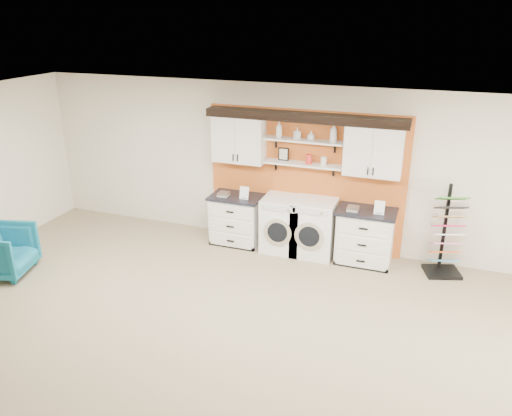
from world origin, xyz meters
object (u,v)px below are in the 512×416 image
at_px(sample_rack, 445,245).
at_px(armchair, 2,251).
at_px(base_cabinet_left, 237,219).
at_px(dryer, 314,228).
at_px(washer, 283,224).
at_px(base_cabinet_right, 365,236).

relative_size(sample_rack, armchair, 1.72).
relative_size(base_cabinet_left, dryer, 0.93).
bearing_deg(dryer, sample_rack, 0.93).
bearing_deg(washer, dryer, 0.00).
height_order(base_cabinet_right, dryer, dryer).
xyz_separation_m(base_cabinet_left, armchair, (-3.03, -2.33, -0.06)).
bearing_deg(washer, armchair, -149.15).
bearing_deg(dryer, armchair, -152.33).
height_order(sample_rack, armchair, sample_rack).
bearing_deg(armchair, washer, -74.47).
relative_size(base_cabinet_right, washer, 0.98).
height_order(base_cabinet_right, washer, washer).
bearing_deg(armchair, base_cabinet_right, -81.54).
distance_m(base_cabinet_right, dryer, 0.85).
bearing_deg(base_cabinet_left, sample_rack, 0.50).
xyz_separation_m(base_cabinet_left, base_cabinet_right, (2.26, -0.00, 0.02)).
distance_m(base_cabinet_right, washer, 1.39).
distance_m(base_cabinet_left, sample_rack, 3.50).
distance_m(base_cabinet_left, washer, 0.87).
distance_m(base_cabinet_left, armchair, 3.82).
xyz_separation_m(base_cabinet_right, dryer, (-0.85, -0.00, 0.03)).
bearing_deg(base_cabinet_right, base_cabinet_left, 180.00).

